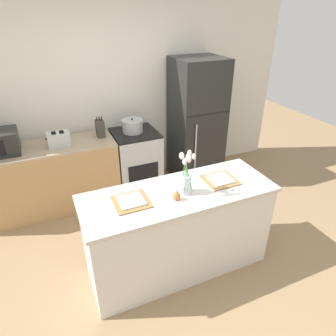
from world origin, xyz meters
TOP-DOWN VIEW (x-y plane):
  - ground_plane at (0.00, 0.00)m, footprint 10.00×10.00m
  - back_wall at (0.00, 2.00)m, footprint 5.20×0.08m
  - kitchen_island at (0.00, 0.00)m, footprint 1.80×0.66m
  - back_counter at (-1.06, 1.60)m, footprint 1.68×0.60m
  - stove_range at (0.10, 1.60)m, footprint 0.60×0.61m
  - refrigerator at (1.05, 1.60)m, footprint 0.68×0.67m
  - flower_vase at (0.04, -0.04)m, footprint 0.12×0.14m
  - pear_figurine at (-0.08, -0.11)m, footprint 0.07×0.07m
  - plate_setting_left at (-0.45, 0.02)m, footprint 0.30×0.30m
  - plate_setting_right at (0.45, 0.02)m, footprint 0.30×0.30m
  - toaster at (-0.88, 1.56)m, footprint 0.28×0.18m
  - cooking_pot at (0.08, 1.63)m, footprint 0.29×0.29m
  - knife_block at (-0.35, 1.64)m, footprint 0.10×0.14m

SIDE VIEW (x-z plane):
  - ground_plane at x=0.00m, z-range 0.00..0.00m
  - stove_range at x=0.10m, z-range 0.00..0.89m
  - back_counter at x=-1.06m, z-range 0.00..0.89m
  - kitchen_island at x=0.00m, z-range 0.00..0.92m
  - refrigerator at x=1.05m, z-range 0.00..1.80m
  - plate_setting_left at x=-0.45m, z-range 0.92..0.94m
  - plate_setting_right at x=0.45m, z-range 0.92..0.94m
  - pear_figurine at x=-0.08m, z-range 0.91..1.02m
  - cooking_pot at x=0.08m, z-range 0.88..1.07m
  - toaster at x=-0.88m, z-range 0.89..1.06m
  - knife_block at x=-0.35m, z-range 0.87..1.14m
  - flower_vase at x=0.04m, z-range 0.87..1.29m
  - back_wall at x=0.00m, z-range 0.00..2.70m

